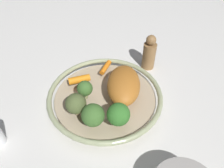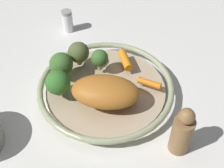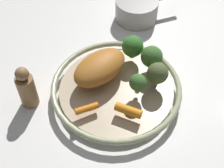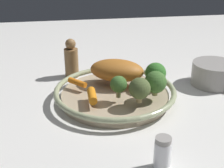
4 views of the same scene
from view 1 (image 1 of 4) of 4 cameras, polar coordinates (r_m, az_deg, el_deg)
The scene contains 10 objects.
ground_plane at distance 0.67m, azimuth -1.80°, elevation -4.64°, with size 2.03×2.03×0.00m, color silver.
serving_bowl at distance 0.65m, azimuth -1.84°, elevation -3.44°, with size 0.34×0.34×0.04m.
roast_chicken_piece at distance 0.62m, azimuth 3.06°, elevation -0.15°, with size 0.16×0.09×0.06m, color #B46A26.
baby_carrot_left at distance 0.71m, azimuth -1.68°, elevation 4.38°, with size 0.02×0.02×0.06m, color orange.
baby_carrot_near_rim at distance 0.67m, azimuth -8.54°, elevation 1.20°, with size 0.02×0.02×0.07m, color orange.
broccoli_floret_mid at distance 0.57m, azimuth -9.43°, elevation -5.11°, with size 0.05×0.05×0.07m.
broccoli_floret_edge at distance 0.54m, azimuth 1.48°, elevation -8.04°, with size 0.06×0.06×0.07m.
broccoli_floret_small at distance 0.61m, azimuth -7.21°, elevation -0.96°, with size 0.04×0.04×0.06m.
broccoli_floret_large at distance 0.54m, azimuth -5.00°, elevation -8.14°, with size 0.06×0.06×0.07m.
pepper_mill at distance 0.76m, azimuth 9.71°, elevation 7.88°, with size 0.04×0.04×0.13m.
Camera 1 is at (-0.42, 0.12, 0.50)m, focal length 34.96 mm.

